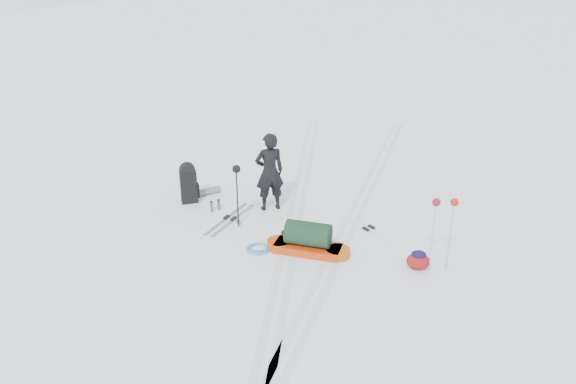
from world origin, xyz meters
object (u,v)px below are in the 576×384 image
object	(u,v)px
expedition_rucksack	(191,184)
pulk_sled	(308,241)
skier	(270,172)
ski_poles_black	(237,177)

from	to	relation	value
expedition_rucksack	pulk_sled	bearing A→B (deg)	-58.55
skier	pulk_sled	xyz separation A→B (m)	(1.16, -1.92, -0.68)
skier	expedition_rucksack	bearing A→B (deg)	-30.37
skier	expedition_rucksack	world-z (taller)	skier
skier	ski_poles_black	world-z (taller)	skier
pulk_sled	expedition_rucksack	world-z (taller)	expedition_rucksack
pulk_sled	ski_poles_black	distance (m)	2.12
expedition_rucksack	skier	bearing A→B (deg)	-28.94
pulk_sled	ski_poles_black	world-z (taller)	ski_poles_black
skier	expedition_rucksack	size ratio (longest dim) A/B	1.88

